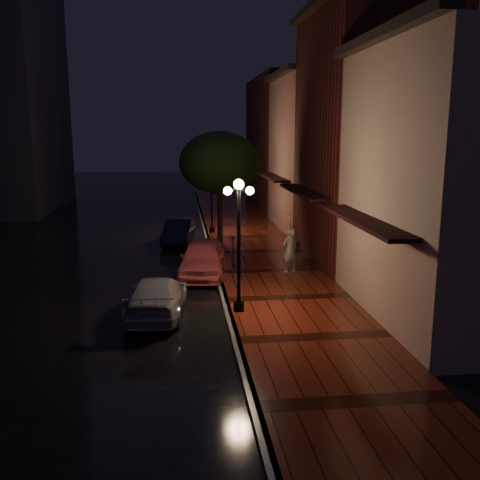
# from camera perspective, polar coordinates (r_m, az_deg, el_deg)

# --- Properties ---
(ground) EXTENTS (120.00, 120.00, 0.00)m
(ground) POSITION_cam_1_polar(r_m,az_deg,el_deg) (22.46, -2.45, -3.79)
(ground) COLOR black
(ground) RESTS_ON ground
(sidewalk) EXTENTS (4.50, 60.00, 0.15)m
(sidewalk) POSITION_cam_1_polar(r_m,az_deg,el_deg) (22.71, 3.23, -3.44)
(sidewalk) COLOR #4B190D
(sidewalk) RESTS_ON ground
(curb) EXTENTS (0.25, 60.00, 0.15)m
(curb) POSITION_cam_1_polar(r_m,az_deg,el_deg) (22.44, -2.45, -3.61)
(curb) COLOR #595451
(curb) RESTS_ON ground
(storefront_near) EXTENTS (5.00, 8.00, 8.50)m
(storefront_near) POSITION_cam_1_polar(r_m,az_deg,el_deg) (17.87, 22.07, 5.29)
(storefront_near) COLOR gray
(storefront_near) RESTS_ON ground
(storefront_mid) EXTENTS (5.00, 8.00, 11.00)m
(storefront_mid) POSITION_cam_1_polar(r_m,az_deg,el_deg) (25.11, 13.50, 10.23)
(storefront_mid) COLOR #511914
(storefront_mid) RESTS_ON ground
(storefront_far) EXTENTS (5.00, 8.00, 9.00)m
(storefront_far) POSITION_cam_1_polar(r_m,az_deg,el_deg) (32.77, 8.63, 8.89)
(storefront_far) COLOR #8C5951
(storefront_far) RESTS_ON ground
(storefront_extra) EXTENTS (5.00, 12.00, 10.00)m
(storefront_extra) POSITION_cam_1_polar(r_m,az_deg,el_deg) (42.49, 5.10, 10.22)
(storefront_extra) COLOR #511914
(storefront_extra) RESTS_ON ground
(streetlamp_near) EXTENTS (0.96, 0.36, 4.31)m
(streetlamp_near) POSITION_cam_1_polar(r_m,az_deg,el_deg) (17.05, -0.13, 0.26)
(streetlamp_near) COLOR black
(streetlamp_near) RESTS_ON sidewalk
(streetlamp_far) EXTENTS (0.96, 0.36, 4.31)m
(streetlamp_far) POSITION_cam_1_polar(r_m,az_deg,el_deg) (30.85, -3.05, 5.31)
(streetlamp_far) COLOR black
(streetlamp_far) RESTS_ON sidewalk
(street_tree) EXTENTS (4.16, 4.16, 5.80)m
(street_tree) POSITION_cam_1_polar(r_m,az_deg,el_deg) (27.74, -2.16, 8.03)
(street_tree) COLOR black
(street_tree) RESTS_ON sidewalk
(pink_car) EXTENTS (2.32, 4.65, 1.52)m
(pink_car) POSITION_cam_1_polar(r_m,az_deg,el_deg) (22.29, -4.01, -1.92)
(pink_car) COLOR #D7585C
(pink_car) RESTS_ON ground
(navy_car) EXTENTS (1.90, 4.13, 1.31)m
(navy_car) POSITION_cam_1_polar(r_m,az_deg,el_deg) (28.83, -6.57, 0.91)
(navy_car) COLOR black
(navy_car) RESTS_ON ground
(silver_car) EXTENTS (2.11, 4.47, 1.26)m
(silver_car) POSITION_cam_1_polar(r_m,az_deg,el_deg) (17.78, -8.85, -5.95)
(silver_car) COLOR #96949B
(silver_car) RESTS_ON ground
(woman_with_umbrella) EXTENTS (1.08, 1.11, 2.61)m
(woman_with_umbrella) POSITION_cam_1_polar(r_m,az_deg,el_deg) (22.13, 5.42, 0.92)
(woman_with_umbrella) COLOR white
(woman_with_umbrella) RESTS_ON sidewalk
(parking_meter) EXTENTS (0.16, 0.14, 1.42)m
(parking_meter) POSITION_cam_1_polar(r_m,az_deg,el_deg) (22.86, -0.77, -0.90)
(parking_meter) COLOR black
(parking_meter) RESTS_ON sidewalk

